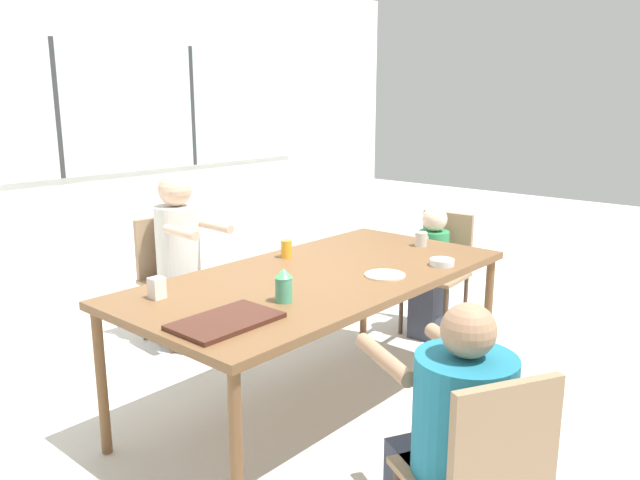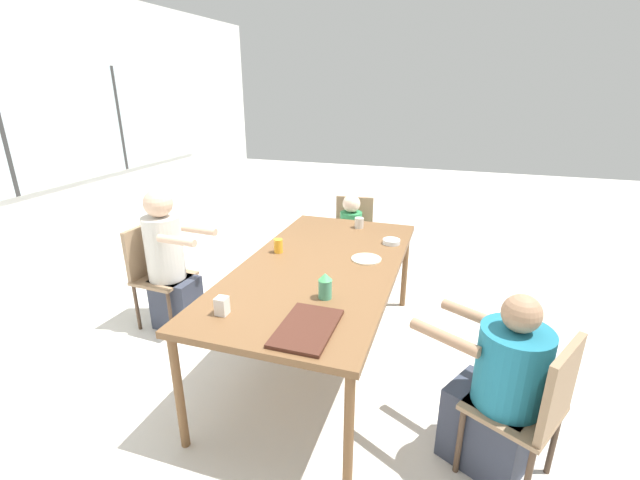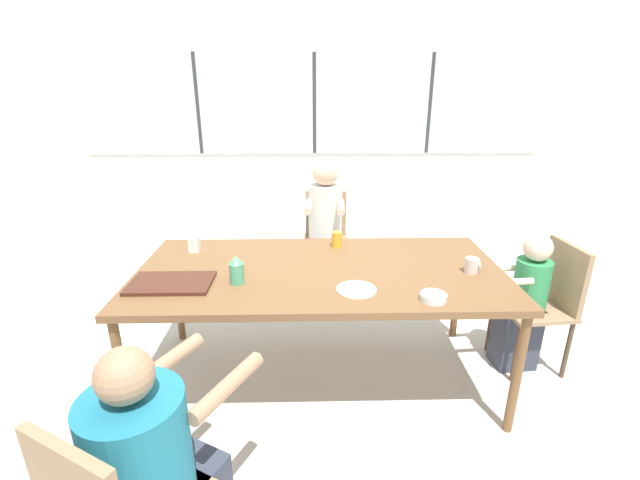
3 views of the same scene
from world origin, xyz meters
The scene contains 16 objects.
ground_plane centered at (0.00, 0.00, 0.00)m, with size 16.00×16.00×0.00m, color beige.
wall_back_with_windows centered at (0.00, 2.75, 1.41)m, with size 8.40×0.08×2.80m.
dining_table centered at (0.00, 0.00, 0.72)m, with size 2.13×1.05×0.76m.
chair_for_woman_green_shirt centered at (0.09, 1.48, 0.51)m, with size 0.42×0.42×0.85m.
chair_for_man_blue_shirt centered at (-0.69, -1.30, 0.51)m, with size 0.54×0.54×0.85m.
chair_for_toddler centered at (1.47, 0.13, 0.51)m, with size 0.43×0.43×0.85m.
person_woman_green_shirt centered at (0.08, 1.31, 0.54)m, with size 0.34×0.57×1.18m.
person_man_blue_shirt centered at (-0.61, -1.15, 0.45)m, with size 0.59×0.70×1.03m.
person_toddler centered at (1.32, 0.11, 0.43)m, with size 0.42×0.25×0.93m.
food_tray_dark centered at (-0.81, -0.19, 0.77)m, with size 0.44×0.27×0.02m.
coffee_mug centered at (0.87, -0.07, 0.81)m, with size 0.08×0.08×0.09m.
sippy_cup centered at (-0.45, -0.18, 0.85)m, with size 0.08×0.08×0.16m.
juice_glass centered at (0.12, 0.36, 0.82)m, with size 0.07×0.07×0.10m.
milk_carton_small centered at (-0.80, 0.29, 0.81)m, with size 0.06×0.06×0.10m.
bowl_white_shallow centered at (0.56, -0.40, 0.78)m, with size 0.13×0.13×0.04m.
plate_tortillas centered at (0.18, -0.29, 0.77)m, with size 0.21×0.21×0.01m.
Camera 1 is at (-2.37, -2.07, 1.68)m, focal length 35.00 mm.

